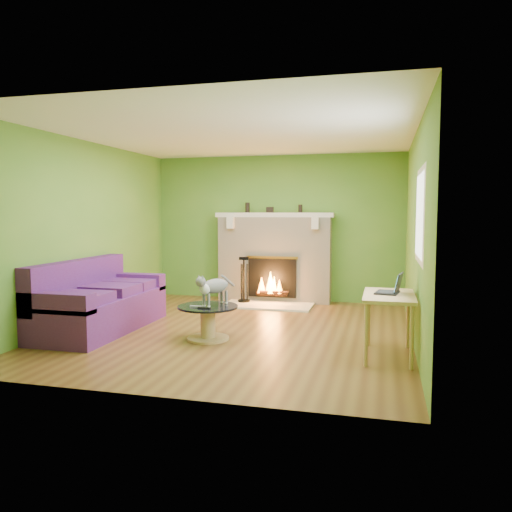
{
  "coord_description": "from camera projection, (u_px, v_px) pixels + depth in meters",
  "views": [
    {
      "loc": [
        1.88,
        -6.32,
        1.58
      ],
      "look_at": [
        0.15,
        0.4,
        0.98
      ],
      "focal_mm": 35.0,
      "sensor_mm": 36.0,
      "label": 1
    }
  ],
  "objects": [
    {
      "name": "mantel_vase_right",
      "position": [
        300.0,
        209.0,
        8.69
      ],
      "size": [
        0.07,
        0.07,
        0.14
      ],
      "primitive_type": "cylinder",
      "color": "black",
      "rests_on": "mantel"
    },
    {
      "name": "remote_black",
      "position": [
        204.0,
        308.0,
        6.02
      ],
      "size": [
        0.16,
        0.05,
        0.02
      ],
      "primitive_type": "cube",
      "rotation": [
        0.0,
        0.0,
        -0.05
      ],
      "color": "black",
      "rests_on": "coffee_table"
    },
    {
      "name": "desk",
      "position": [
        389.0,
        302.0,
        5.44
      ],
      "size": [
        0.54,
        0.94,
        0.69
      ],
      "color": "tan",
      "rests_on": "floor"
    },
    {
      "name": "laptop",
      "position": [
        387.0,
        283.0,
        5.48
      ],
      "size": [
        0.32,
        0.36,
        0.23
      ],
      "primitive_type": null,
      "rotation": [
        0.0,
        0.0,
        -0.18
      ],
      "color": "black",
      "rests_on": "desk"
    },
    {
      "name": "mantel",
      "position": [
        274.0,
        215.0,
        8.79
      ],
      "size": [
        2.1,
        0.28,
        0.08
      ],
      "primitive_type": "cube",
      "color": "beige",
      "rests_on": "fireplace"
    },
    {
      "name": "cat",
      "position": [
        215.0,
        290.0,
        6.21
      ],
      "size": [
        0.48,
        0.68,
        0.4
      ],
      "primitive_type": null,
      "rotation": [
        0.0,
        0.0,
        -0.43
      ],
      "color": "#5D5C61",
      "rests_on": "coffee_table"
    },
    {
      "name": "fireplace",
      "position": [
        274.0,
        258.0,
        8.87
      ],
      "size": [
        2.1,
        0.46,
        1.58
      ],
      "color": "beige",
      "rests_on": "floor"
    },
    {
      "name": "fire_tools",
      "position": [
        244.0,
        279.0,
        8.66
      ],
      "size": [
        0.21,
        0.21,
        0.79
      ],
      "primitive_type": null,
      "color": "black",
      "rests_on": "hearth"
    },
    {
      "name": "mantel_box",
      "position": [
        270.0,
        210.0,
        8.83
      ],
      "size": [
        0.12,
        0.08,
        0.1
      ],
      "primitive_type": "cube",
      "color": "black",
      "rests_on": "mantel"
    },
    {
      "name": "wall_left",
      "position": [
        87.0,
        232.0,
        7.15
      ],
      "size": [
        0.0,
        5.0,
        5.0
      ],
      "primitive_type": "plane",
      "rotation": [
        1.57,
        0.0,
        1.57
      ],
      "color": "#4A852B",
      "rests_on": "floor"
    },
    {
      "name": "window_pane",
      "position": [
        419.0,
        216.0,
        5.15
      ],
      "size": [
        0.0,
        1.06,
        1.06
      ],
      "primitive_type": "plane",
      "rotation": [
        1.57,
        0.0,
        -1.57
      ],
      "color": "white",
      "rests_on": "wall_right"
    },
    {
      "name": "wall_front",
      "position": [
        152.0,
        246.0,
        4.18
      ],
      "size": [
        5.0,
        0.0,
        5.0
      ],
      "primitive_type": "plane",
      "rotation": [
        -1.57,
        0.0,
        0.0
      ],
      "color": "#4A852B",
      "rests_on": "floor"
    },
    {
      "name": "sofa",
      "position": [
        97.0,
        303.0,
        6.73
      ],
      "size": [
        0.95,
        2.1,
        0.94
      ],
      "color": "#4E195F",
      "rests_on": "floor"
    },
    {
      "name": "mantel_vase_left",
      "position": [
        247.0,
        208.0,
        8.93
      ],
      "size": [
        0.08,
        0.08,
        0.18
      ],
      "primitive_type": "cylinder",
      "color": "black",
      "rests_on": "mantel"
    },
    {
      "name": "hearth",
      "position": [
        268.0,
        305.0,
        8.44
      ],
      "size": [
        1.5,
        0.75,
        0.03
      ],
      "primitive_type": "cube",
      "color": "beige",
      "rests_on": "floor"
    },
    {
      "name": "wall_right",
      "position": [
        415.0,
        236.0,
        6.04
      ],
      "size": [
        0.0,
        5.0,
        5.0
      ],
      "primitive_type": "plane",
      "rotation": [
        1.57,
        0.0,
        -1.57
      ],
      "color": "#4A852B",
      "rests_on": "floor"
    },
    {
      "name": "ceiling",
      "position": [
        237.0,
        134.0,
        6.48
      ],
      "size": [
        5.0,
        5.0,
        0.0
      ],
      "primitive_type": "plane",
      "rotation": [
        3.14,
        0.0,
        0.0
      ],
      "color": "white",
      "rests_on": "wall_back"
    },
    {
      "name": "coffee_table",
      "position": [
        208.0,
        320.0,
        6.21
      ],
      "size": [
        0.75,
        0.75,
        0.43
      ],
      "color": "tan",
      "rests_on": "floor"
    },
    {
      "name": "floor",
      "position": [
        238.0,
        330.0,
        6.71
      ],
      "size": [
        5.0,
        5.0,
        0.0
      ],
      "primitive_type": "plane",
      "color": "brown",
      "rests_on": "ground"
    },
    {
      "name": "remote_silver",
      "position": [
        197.0,
        306.0,
        6.11
      ],
      "size": [
        0.17,
        0.06,
        0.02
      ],
      "primitive_type": "cube",
      "rotation": [
        0.0,
        0.0,
        0.09
      ],
      "color": "#969698",
      "rests_on": "coffee_table"
    },
    {
      "name": "window_frame",
      "position": [
        420.0,
        216.0,
        5.15
      ],
      "size": [
        0.0,
        1.2,
        1.2
      ],
      "primitive_type": "plane",
      "rotation": [
        1.57,
        0.0,
        -1.57
      ],
      "color": "silver",
      "rests_on": "wall_right"
    },
    {
      "name": "wall_back",
      "position": [
        277.0,
        228.0,
        9.0
      ],
      "size": [
        5.0,
        0.0,
        5.0
      ],
      "primitive_type": "plane",
      "rotation": [
        1.57,
        0.0,
        0.0
      ],
      "color": "#4A852B",
      "rests_on": "floor"
    }
  ]
}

